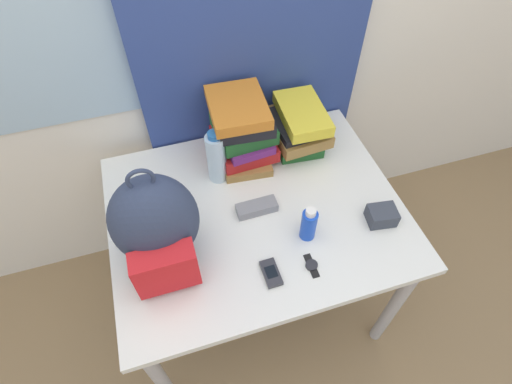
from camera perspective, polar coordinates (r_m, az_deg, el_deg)
name	(u,v)px	position (r m, az deg, el deg)	size (l,w,h in m)	color
ground_plane	(284,378)	(1.98, 4.09, -25.00)	(12.00, 12.00, 0.00)	#8C704C
wall_back	(211,5)	(1.53, -6.51, 25.06)	(6.00, 0.06, 2.50)	silver
curtain_blue	(253,6)	(1.51, -0.38, 25.01)	(0.91, 0.04, 2.50)	navy
desk	(256,222)	(1.55, 0.00, -4.36)	(1.07, 0.86, 0.73)	silver
backpack	(156,225)	(1.26, -14.11, -4.65)	(0.27, 0.28, 0.42)	#2D3851
book_stack_left	(242,130)	(1.56, -1.96, 8.82)	(0.24, 0.30, 0.28)	olive
book_stack_center	(298,126)	(1.65, 6.02, 9.35)	(0.23, 0.30, 0.19)	#1E5623
water_bottle	(216,157)	(1.50, -5.68, 4.95)	(0.07, 0.07, 0.23)	silver
sports_bottle	(240,147)	(1.53, -2.32, 6.49)	(0.08, 0.08, 0.24)	white
sunscreen_bottle	(309,224)	(1.37, 7.54, -4.57)	(0.05, 0.05, 0.15)	blue
cell_phone	(271,273)	(1.33, 2.16, -11.49)	(0.05, 0.10, 0.02)	#2D2D33
sunglasses_case	(257,208)	(1.46, 0.10, -2.25)	(0.15, 0.06, 0.04)	gray
camera_pouch	(382,215)	(1.49, 17.52, -3.22)	(0.11, 0.09, 0.06)	#383D47
wristwatch	(312,265)	(1.36, 7.94, -10.34)	(0.04, 0.09, 0.01)	black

